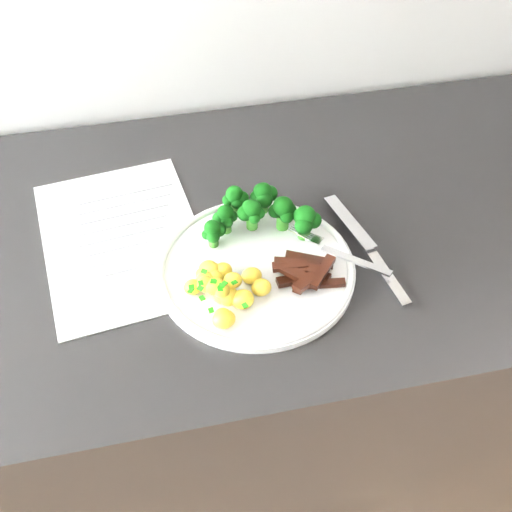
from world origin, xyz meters
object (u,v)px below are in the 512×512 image
(counter, at_px, (226,398))
(knife, at_px, (375,260))
(broccoli, at_px, (260,211))
(fork, at_px, (342,253))
(plate, at_px, (256,268))
(potatoes, at_px, (223,288))
(recipe_paper, at_px, (122,238))
(beef_strips, at_px, (307,271))

(counter, distance_m, knife, 0.50)
(broccoli, height_order, fork, broccoli)
(fork, bearing_deg, plate, 176.33)
(broccoli, bearing_deg, fork, -39.05)
(potatoes, bearing_deg, recipe_paper, 131.45)
(plate, relative_size, potatoes, 2.41)
(counter, height_order, beef_strips, beef_strips)
(potatoes, bearing_deg, counter, 86.02)
(beef_strips, distance_m, fork, 0.06)
(plate, bearing_deg, potatoes, -143.74)
(counter, distance_m, broccoli, 0.49)
(potatoes, xyz_separation_m, fork, (0.16, 0.03, -0.00))
(potatoes, height_order, knife, potatoes)
(potatoes, distance_m, beef_strips, 0.11)
(broccoli, bearing_deg, recipe_paper, 171.35)
(counter, height_order, knife, knife)
(knife, bearing_deg, potatoes, -175.57)
(fork, bearing_deg, recipe_paper, 159.69)
(potatoes, distance_m, fork, 0.17)
(knife, bearing_deg, broccoli, 146.89)
(recipe_paper, distance_m, broccoli, 0.20)
(recipe_paper, distance_m, fork, 0.30)
(broccoli, distance_m, beef_strips, 0.11)
(recipe_paper, bearing_deg, knife, -19.90)
(beef_strips, xyz_separation_m, fork, (0.05, 0.02, -0.00))
(plate, xyz_separation_m, broccoli, (0.02, 0.07, 0.04))
(recipe_paper, xyz_separation_m, fork, (0.28, -0.10, 0.02))
(plate, distance_m, beef_strips, 0.07)
(fork, bearing_deg, broccoli, 140.95)
(recipe_paper, relative_size, beef_strips, 3.61)
(potatoes, xyz_separation_m, beef_strips, (0.11, 0.01, -0.00))
(plate, xyz_separation_m, knife, (0.16, -0.02, 0.00))
(recipe_paper, bearing_deg, beef_strips, -29.05)
(counter, bearing_deg, recipe_paper, 170.99)
(counter, relative_size, knife, 11.03)
(counter, xyz_separation_m, plate, (0.04, -0.08, 0.45))
(potatoes, height_order, fork, potatoes)
(plate, bearing_deg, fork, -3.67)
(broccoli, distance_m, knife, 0.17)
(beef_strips, distance_m, knife, 0.10)
(plate, height_order, fork, fork)
(broccoli, xyz_separation_m, beef_strips, (0.04, -0.10, -0.02))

